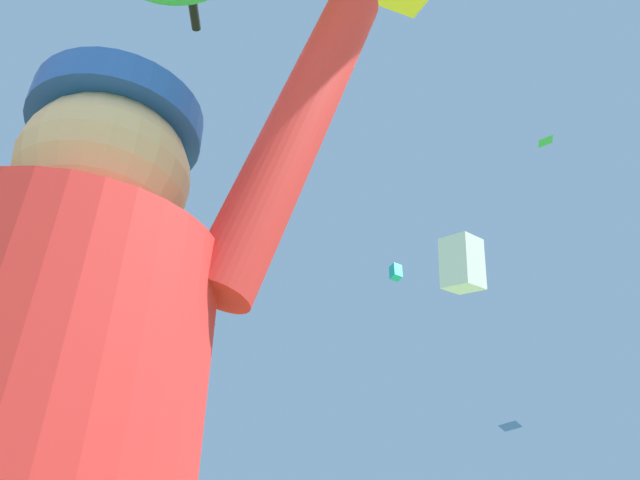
% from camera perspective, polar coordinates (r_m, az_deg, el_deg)
% --- Properties ---
extents(distant_kite_white_low_left, '(1.01, 1.12, 1.22)m').
position_cam_1_polar(distant_kite_white_low_left, '(11.28, 15.04, -2.48)').
color(distant_kite_white_low_left, white).
extents(distant_kite_red_mid_right, '(1.07, 1.06, 0.35)m').
position_cam_1_polar(distant_kite_red_mid_right, '(34.15, -11.78, -8.70)').
color(distant_kite_red_mid_right, red).
extents(distant_kite_blue_high_left, '(0.96, 0.96, 0.27)m').
position_cam_1_polar(distant_kite_blue_high_left, '(25.44, 19.77, -18.27)').
color(distant_kite_blue_high_left, blue).
extents(distant_kite_green_overhead_distant, '(0.97, 0.98, 0.28)m').
position_cam_1_polar(distant_kite_green_overhead_distant, '(29.12, 23.07, 9.78)').
color(distant_kite_green_overhead_distant, green).
extents(distant_kite_teal_low_right, '(0.85, 1.01, 1.12)m').
position_cam_1_polar(distant_kite_teal_low_right, '(33.71, 8.16, -3.45)').
color(distant_kite_teal_low_right, '#19B2AD').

